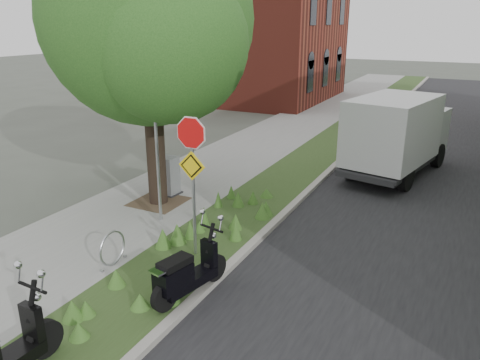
# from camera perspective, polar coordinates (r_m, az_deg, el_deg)

# --- Properties ---
(ground) EXTENTS (120.00, 120.00, 0.00)m
(ground) POSITION_cam_1_polar(r_m,az_deg,el_deg) (9.60, -0.06, -12.79)
(ground) COLOR #4C5147
(ground) RESTS_ON ground
(sidewalk_near) EXTENTS (3.50, 60.00, 0.12)m
(sidewalk_near) POSITION_cam_1_polar(r_m,az_deg,el_deg) (19.67, 1.96, 4.17)
(sidewalk_near) COLOR gray
(sidewalk_near) RESTS_ON ground
(verge) EXTENTS (2.00, 60.00, 0.12)m
(verge) POSITION_cam_1_polar(r_m,az_deg,el_deg) (18.73, 9.63, 3.16)
(verge) COLOR #31471E
(verge) RESTS_ON ground
(kerb_near) EXTENTS (0.20, 60.00, 0.13)m
(kerb_near) POSITION_cam_1_polar(r_m,az_deg,el_deg) (18.48, 12.59, 2.77)
(kerb_near) COLOR #9E9991
(kerb_near) RESTS_ON ground
(road) EXTENTS (7.00, 60.00, 0.01)m
(road) POSITION_cam_1_polar(r_m,az_deg,el_deg) (18.03, 23.38, 1.05)
(road) COLOR black
(road) RESTS_ON ground
(street_tree_main) EXTENTS (6.21, 5.54, 7.66)m
(street_tree_main) POSITION_cam_1_polar(r_m,az_deg,el_deg) (12.79, -11.23, 17.46)
(street_tree_main) COLOR black
(street_tree_main) RESTS_ON ground
(bare_post) EXTENTS (0.08, 0.08, 4.00)m
(bare_post) POSITION_cam_1_polar(r_m,az_deg,el_deg) (11.77, -10.12, 4.21)
(bare_post) COLOR #A5A8AD
(bare_post) RESTS_ON ground
(bike_hoop) EXTENTS (0.06, 0.78, 0.77)m
(bike_hoop) POSITION_cam_1_polar(r_m,az_deg,el_deg) (10.30, -15.30, -8.02)
(bike_hoop) COLOR #A5A8AD
(bike_hoop) RESTS_ON ground
(sign_assembly) EXTENTS (0.94, 0.08, 3.22)m
(sign_assembly) POSITION_cam_1_polar(r_m,az_deg,el_deg) (9.76, -5.88, 2.63)
(sign_assembly) COLOR #A5A8AD
(sign_assembly) RESTS_ON ground
(brick_building) EXTENTS (9.40, 10.40, 8.30)m
(brick_building) POSITION_cam_1_polar(r_m,az_deg,el_deg) (32.14, 2.53, 17.35)
(brick_building) COLOR maroon
(brick_building) RESTS_ON ground
(scooter_far) EXTENTS (0.66, 1.87, 0.90)m
(scooter_far) POSITION_cam_1_polar(r_m,az_deg,el_deg) (8.83, -7.00, -11.81)
(scooter_far) COLOR black
(scooter_far) RESTS_ON ground
(box_truck) EXTENTS (2.98, 5.41, 2.32)m
(box_truck) POSITION_cam_1_polar(r_m,az_deg,el_deg) (16.63, 18.66, 5.61)
(box_truck) COLOR #262628
(box_truck) RESTS_ON ground
(utility_cabinet) EXTENTS (0.89, 0.62, 1.15)m
(utility_cabinet) POSITION_cam_1_polar(r_m,az_deg,el_deg) (14.08, -9.10, 0.53)
(utility_cabinet) COLOR #262628
(utility_cabinet) RESTS_ON ground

